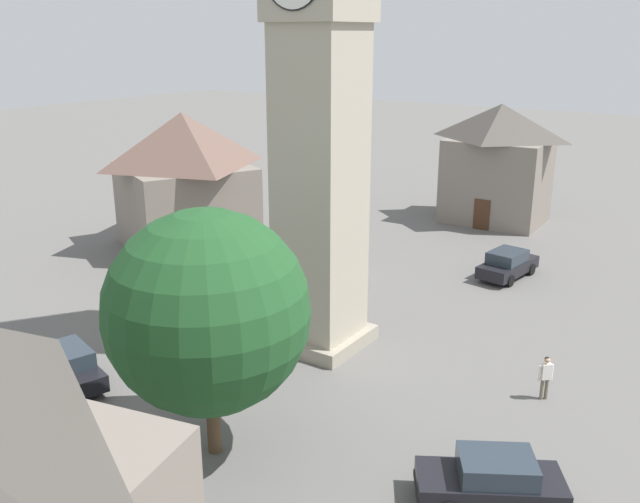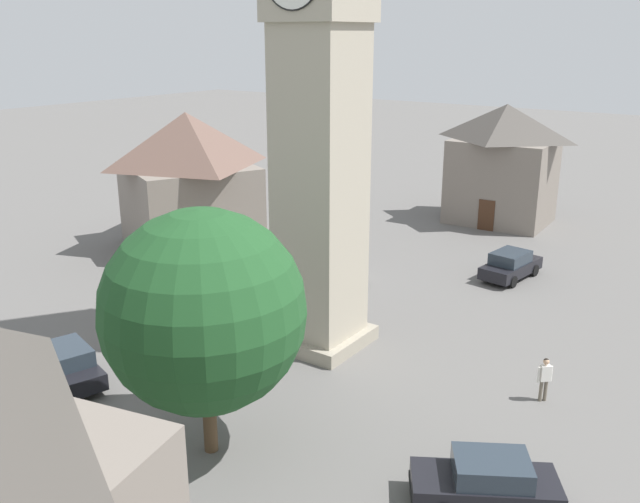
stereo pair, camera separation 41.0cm
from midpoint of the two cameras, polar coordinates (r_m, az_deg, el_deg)
ground_plane at (r=29.68m, az=0.40°, el=-7.63°), size 200.00×200.00×0.00m
clock_tower at (r=26.82m, az=0.47°, el=20.03°), size 4.46×4.46×23.52m
car_blue_kerb at (r=20.71m, az=14.34°, el=-18.20°), size 4.41×3.56×1.53m
car_silver_kerb at (r=34.00m, az=-11.34°, el=-3.20°), size 1.96×4.20×1.53m
car_red_corner at (r=36.99m, az=2.51°, el=-1.11°), size 3.85×4.30×1.53m
car_white_side at (r=27.85m, az=-20.10°, el=-8.86°), size 4.44×2.80×1.53m
car_black_far at (r=38.41m, az=15.98°, el=-1.09°), size 2.26×4.33×1.53m
pedestrian at (r=26.22m, az=18.74°, el=-9.82°), size 0.43×0.42×1.69m
tree at (r=20.71m, az=-9.16°, el=-4.93°), size 6.25×6.25×7.96m
building_shop_left at (r=42.78m, az=-10.65°, el=6.02°), size 9.95×9.96×8.27m
building_terrace_right at (r=49.17m, az=15.30°, el=7.16°), size 7.16×5.91×8.21m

